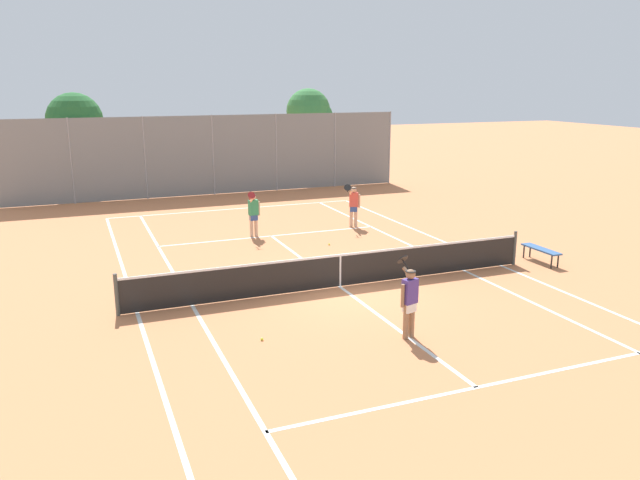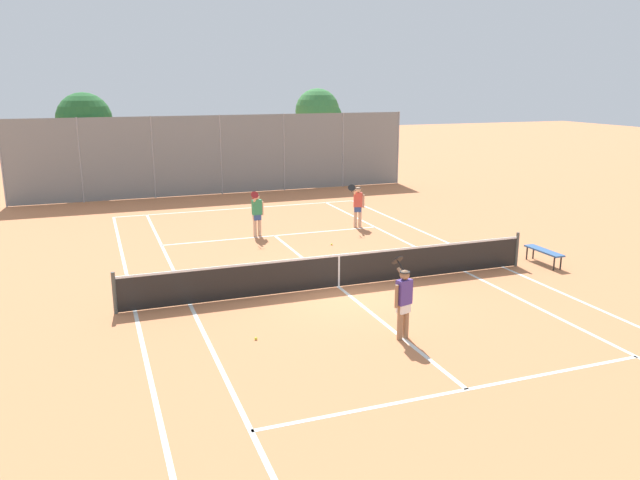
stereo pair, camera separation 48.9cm
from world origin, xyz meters
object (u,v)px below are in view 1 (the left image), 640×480
Objects in this scene: loose_tennis_ball_0 at (262,339)px; player_far_right at (354,204)px; player_near_side at (409,298)px; tree_behind_left at (77,122)px; tree_behind_right at (311,113)px; courtside_bench at (541,250)px; tennis_net at (340,269)px; player_far_left at (254,212)px; loose_tennis_ball_1 at (329,244)px.

player_far_right is at bearing 55.04° from loose_tennis_ball_0.
tree_behind_left is at bearing 106.09° from player_near_side.
tree_behind_right is at bearing 9.08° from tree_behind_left.
courtside_bench is (6.89, 3.69, -0.52)m from player_near_side.
player_near_side is 26.88× the size of loose_tennis_ball_0.
loose_tennis_ball_0 is 21.08m from tree_behind_left.
tennis_net is 6.76× the size of player_far_left.
player_near_side is 26.88× the size of loose_tennis_ball_1.
tennis_net is 181.82× the size of loose_tennis_ball_1.
player_far_right reaches higher than courtside_bench.
tree_behind_right is at bearing 74.06° from player_near_side.
tree_behind_right is at bearing 66.46° from loose_tennis_ball_0.
player_far_left is 15.45m from tree_behind_right.
tennis_net is 2.30× the size of tree_behind_right.
tree_behind_right reaches higher than player_near_side.
tennis_net is at bearing 41.88° from loose_tennis_ball_0.
loose_tennis_ball_0 is at bearing -104.95° from player_far_left.
loose_tennis_ball_0 is (-3.11, -2.79, -0.48)m from tennis_net.
tree_behind_left is (-7.73, 13.37, 3.65)m from loose_tennis_ball_1.
tree_behind_left reaches higher than player_far_left.
tennis_net is 7.49m from player_far_right.
tennis_net is 3.86m from player_near_side.
courtside_bench is (6.87, -0.15, -0.10)m from tennis_net.
tennis_net is 6.87m from courtside_bench.
loose_tennis_ball_0 is (-3.09, 1.05, -0.89)m from player_near_side.
courtside_bench is at bearing -53.75° from tree_behind_left.
tree_behind_right is (-0.13, 19.96, 3.41)m from courtside_bench.
player_far_right is 7.59m from courtside_bench.
tree_behind_right reaches higher than loose_tennis_ball_1.
player_near_side is 1.00× the size of player_far_left.
tree_behind_left is (-9.71, 11.11, 2.75)m from player_far_right.
player_near_side reaches higher than loose_tennis_ball_1.
courtside_bench is (5.38, -4.51, 0.38)m from loose_tennis_ball_1.
tennis_net is at bearing -84.59° from player_far_left.
player_far_right reaches higher than loose_tennis_ball_0.
player_far_left is 3.16m from loose_tennis_ball_1.
tennis_net reaches higher than loose_tennis_ball_1.
player_near_side is 3.39m from loose_tennis_ball_0.
courtside_bench is 22.41m from tree_behind_left.
tree_behind_left reaches higher than courtside_bench.
loose_tennis_ball_1 is 0.01× the size of tree_behind_left.
loose_tennis_ball_0 is at bearing -138.12° from tennis_net.
loose_tennis_ball_0 is at bearing -165.18° from courtside_bench.
loose_tennis_ball_0 is 0.04× the size of courtside_bench.
tennis_net is 19.07m from tree_behind_left.
player_far_left is at bearing 93.33° from player_near_side.
tree_behind_left is (-6.24, 17.74, 3.17)m from tennis_net.
tree_behind_right is (3.27, 13.19, 2.89)m from player_far_right.
tennis_net is at bearing -108.78° from tree_behind_right.
player_far_right is at bearing -48.86° from tree_behind_left.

